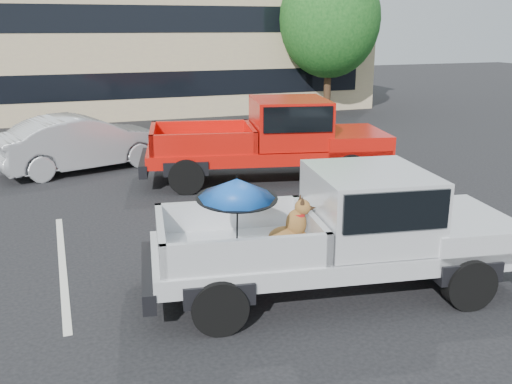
% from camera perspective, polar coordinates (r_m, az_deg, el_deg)
% --- Properties ---
extents(ground, '(90.00, 90.00, 0.00)m').
position_cam_1_polar(ground, '(9.05, 1.12, -9.43)').
color(ground, black).
rests_on(ground, ground).
extents(stripe_left, '(0.12, 5.00, 0.01)m').
position_cam_1_polar(stripe_left, '(10.39, -18.80, -6.84)').
color(stripe_left, silver).
rests_on(stripe_left, ground).
extents(stripe_right, '(0.12, 5.00, 0.01)m').
position_cam_1_polar(stripe_right, '(11.95, 11.23, -3.21)').
color(stripe_right, silver).
rests_on(stripe_right, ground).
extents(motel_building, '(20.40, 8.40, 6.30)m').
position_cam_1_polar(motel_building, '(29.03, -10.30, 14.61)').
color(motel_building, '#C6B484').
rests_on(motel_building, ground).
extents(tree_right, '(4.46, 4.46, 6.78)m').
position_cam_1_polar(tree_right, '(26.46, 7.37, 16.77)').
color(tree_right, '#332114').
rests_on(tree_right, ground).
extents(tree_back, '(4.68, 4.68, 7.11)m').
position_cam_1_polar(tree_back, '(32.85, -4.15, 17.09)').
color(tree_back, '#332114').
rests_on(tree_back, ground).
extents(silver_pickup, '(5.92, 2.78, 2.06)m').
position_cam_1_polar(silver_pickup, '(8.69, 9.70, -3.28)').
color(silver_pickup, black).
rests_on(silver_pickup, ground).
extents(red_pickup, '(6.78, 3.51, 2.13)m').
position_cam_1_polar(red_pickup, '(14.96, 2.62, 5.62)').
color(red_pickup, black).
rests_on(red_pickup, ground).
extents(silver_sedan, '(4.98, 2.96, 1.55)m').
position_cam_1_polar(silver_sedan, '(16.78, -16.90, 4.75)').
color(silver_sedan, '#A9ACB1').
rests_on(silver_sedan, ground).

